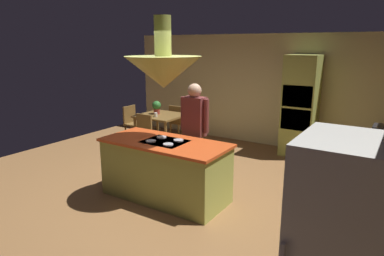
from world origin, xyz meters
TOP-DOWN VIEW (x-y plane):
  - ground at (0.00, 0.00)m, footprint 8.16×8.16m
  - wall_back at (0.00, 3.45)m, footprint 6.80×0.10m
  - kitchen_island at (0.00, -0.20)m, footprint 1.96×0.90m
  - counter_run_right at (2.84, 0.60)m, footprint 0.73×2.53m
  - oven_tower at (1.10, 3.04)m, footprint 0.66×0.62m
  - dining_table at (-1.70, 1.90)m, footprint 0.98×0.93m
  - person_at_island at (0.07, 0.52)m, footprint 0.53×0.23m
  - range_hood at (0.00, -0.20)m, footprint 1.10×1.10m
  - pendant_light_over_table at (-1.70, 1.90)m, footprint 0.32×0.32m
  - chair_facing_island at (-1.70, 1.21)m, footprint 0.40×0.40m
  - chair_by_back_wall at (-1.70, 2.59)m, footprint 0.40×0.40m
  - chair_at_corner at (-2.57, 1.90)m, footprint 0.40×0.40m
  - potted_plant_on_table at (-1.84, 1.92)m, footprint 0.20×0.20m
  - cup_on_table at (-1.66, 1.67)m, footprint 0.07×0.07m
  - canister_flour at (2.84, -0.02)m, footprint 0.13×0.13m
  - canister_sugar at (2.84, 0.16)m, footprint 0.13×0.13m

SIDE VIEW (x-z plane):
  - ground at x=0.00m, z-range 0.00..0.00m
  - kitchen_island at x=0.00m, z-range -0.01..0.92m
  - counter_run_right at x=2.84m, z-range 0.01..0.91m
  - chair_facing_island at x=-1.70m, z-range 0.07..0.94m
  - chair_by_back_wall at x=-1.70m, z-range 0.07..0.94m
  - chair_at_corner at x=-2.57m, z-range 0.07..0.94m
  - dining_table at x=-1.70m, z-range 0.28..1.04m
  - cup_on_table at x=-1.66m, z-range 0.76..0.85m
  - potted_plant_on_table at x=-1.84m, z-range 0.78..1.08m
  - person_at_island at x=0.07m, z-range 0.13..1.84m
  - canister_sugar at x=2.84m, z-range 0.91..1.12m
  - canister_flour at x=2.84m, z-range 0.91..1.12m
  - oven_tower at x=1.10m, z-range 0.00..2.11m
  - wall_back at x=0.00m, z-range 0.00..2.55m
  - pendant_light_over_table at x=-1.70m, z-range 1.45..2.27m
  - range_hood at x=0.00m, z-range 1.46..2.46m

